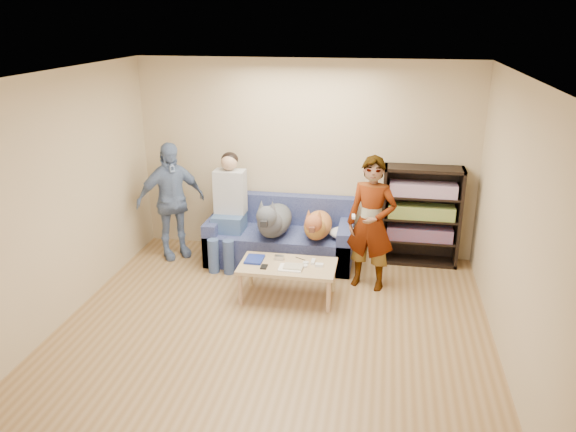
% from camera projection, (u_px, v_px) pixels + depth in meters
% --- Properties ---
extents(ground, '(5.00, 5.00, 0.00)m').
position_uv_depth(ground, '(267.00, 346.00, 5.59)').
color(ground, olive).
rests_on(ground, ground).
extents(ceiling, '(5.00, 5.00, 0.00)m').
position_uv_depth(ceiling, '(263.00, 79.00, 4.71)').
color(ceiling, white).
rests_on(ceiling, ground).
extents(wall_back, '(4.50, 0.00, 4.50)m').
position_uv_depth(wall_back, '(305.00, 159.00, 7.46)').
color(wall_back, tan).
rests_on(wall_back, ground).
extents(wall_front, '(4.50, 0.00, 4.50)m').
position_uv_depth(wall_front, '(161.00, 396.00, 2.83)').
color(wall_front, tan).
rests_on(wall_front, ground).
extents(wall_left, '(0.00, 5.00, 5.00)m').
position_uv_depth(wall_left, '(42.00, 210.00, 5.51)').
color(wall_left, tan).
rests_on(wall_left, ground).
extents(wall_right, '(0.00, 5.00, 5.00)m').
position_uv_depth(wall_right, '(523.00, 240.00, 4.78)').
color(wall_right, tan).
rests_on(wall_right, ground).
extents(blanket, '(0.40, 0.34, 0.14)m').
position_uv_depth(blanket, '(345.00, 233.00, 7.11)').
color(blanket, silver).
rests_on(blanket, sofa).
extents(person_standing_right, '(0.67, 0.53, 1.61)m').
position_uv_depth(person_standing_right, '(371.00, 224.00, 6.56)').
color(person_standing_right, gray).
rests_on(person_standing_right, ground).
extents(person_standing_left, '(0.95, 0.88, 1.57)m').
position_uv_depth(person_standing_left, '(171.00, 201.00, 7.41)').
color(person_standing_left, '#799AC3').
rests_on(person_standing_left, ground).
extents(held_controller, '(0.04, 0.11, 0.03)m').
position_uv_depth(held_controller, '(354.00, 216.00, 6.35)').
color(held_controller, white).
rests_on(held_controller, person_standing_right).
extents(notebook_blue, '(0.20, 0.26, 0.03)m').
position_uv_depth(notebook_blue, '(255.00, 259.00, 6.51)').
color(notebook_blue, navy).
rests_on(notebook_blue, coffee_table).
extents(papers, '(0.26, 0.20, 0.02)m').
position_uv_depth(papers, '(290.00, 268.00, 6.30)').
color(papers, white).
rests_on(papers, coffee_table).
extents(magazine, '(0.22, 0.17, 0.01)m').
position_uv_depth(magazine, '(293.00, 266.00, 6.31)').
color(magazine, '#AEA38B').
rests_on(magazine, coffee_table).
extents(camera_silver, '(0.11, 0.06, 0.05)m').
position_uv_depth(camera_silver, '(279.00, 258.00, 6.52)').
color(camera_silver, '#AAABAF').
rests_on(camera_silver, coffee_table).
extents(controller_a, '(0.04, 0.13, 0.03)m').
position_uv_depth(controller_a, '(313.00, 262.00, 6.44)').
color(controller_a, white).
rests_on(controller_a, coffee_table).
extents(controller_b, '(0.09, 0.06, 0.03)m').
position_uv_depth(controller_b, '(319.00, 265.00, 6.36)').
color(controller_b, white).
rests_on(controller_b, coffee_table).
extents(headphone_cup_a, '(0.07, 0.07, 0.02)m').
position_uv_depth(headphone_cup_a, '(305.00, 266.00, 6.35)').
color(headphone_cup_a, white).
rests_on(headphone_cup_a, coffee_table).
extents(headphone_cup_b, '(0.07, 0.07, 0.02)m').
position_uv_depth(headphone_cup_b, '(306.00, 263.00, 6.42)').
color(headphone_cup_b, silver).
rests_on(headphone_cup_b, coffee_table).
extents(pen_orange, '(0.13, 0.06, 0.01)m').
position_uv_depth(pen_orange, '(283.00, 270.00, 6.26)').
color(pen_orange, '#C64D1B').
rests_on(pen_orange, coffee_table).
extents(pen_black, '(0.13, 0.08, 0.01)m').
position_uv_depth(pen_black, '(300.00, 259.00, 6.55)').
color(pen_black, black).
rests_on(pen_black, coffee_table).
extents(wallet, '(0.07, 0.12, 0.02)m').
position_uv_depth(wallet, '(264.00, 267.00, 6.33)').
color(wallet, black).
rests_on(wallet, coffee_table).
extents(sofa, '(1.90, 0.85, 0.82)m').
position_uv_depth(sofa, '(281.00, 240.00, 7.48)').
color(sofa, '#515B93').
rests_on(sofa, ground).
extents(person_seated, '(0.40, 0.73, 1.47)m').
position_uv_depth(person_seated, '(229.00, 205.00, 7.30)').
color(person_seated, '#425F92').
rests_on(person_seated, sofa).
extents(dog_gray, '(0.42, 1.25, 0.60)m').
position_uv_depth(dog_gray, '(273.00, 220.00, 7.14)').
color(dog_gray, '#50545B').
rests_on(dog_gray, sofa).
extents(dog_tan, '(0.35, 1.14, 0.51)m').
position_uv_depth(dog_tan, '(317.00, 225.00, 7.07)').
color(dog_tan, '#B97E38').
rests_on(dog_tan, sofa).
extents(coffee_table, '(1.10, 0.60, 0.42)m').
position_uv_depth(coffee_table, '(288.00, 268.00, 6.42)').
color(coffee_table, tan).
rests_on(coffee_table, ground).
extents(bookshelf, '(1.00, 0.34, 1.30)m').
position_uv_depth(bookshelf, '(421.00, 214.00, 7.26)').
color(bookshelf, black).
rests_on(bookshelf, ground).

